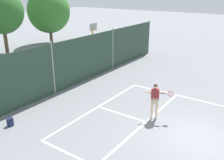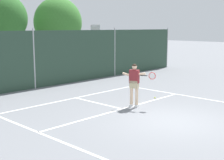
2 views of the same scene
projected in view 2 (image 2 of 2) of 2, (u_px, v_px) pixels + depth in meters
The scene contains 6 objects.
ground_plane at pixel (173, 121), 11.46m from camera, with size 120.00×120.00×0.00m, color slate.
court_markings at pixel (158, 117), 11.90m from camera, with size 8.30×11.10×0.01m.
chainlink_fence at pixel (34, 60), 17.32m from camera, with size 26.09×0.09×3.35m.
basketball_hoop at pixel (95, 42), 23.39m from camera, with size 0.90×0.67×3.55m.
tennis_player at pixel (135, 81), 13.34m from camera, with size 0.68×1.32×1.85m.
tennis_ball at pixel (155, 98), 15.10m from camera, with size 0.07×0.07×0.07m, color #CCE033.
Camera 2 is at (-9.53, -6.02, 3.38)m, focal length 50.45 mm.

